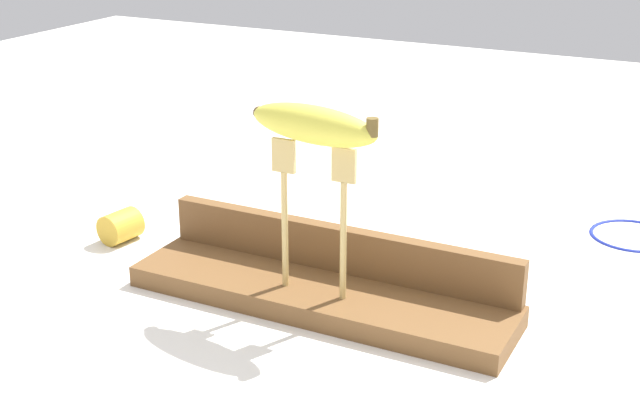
{
  "coord_description": "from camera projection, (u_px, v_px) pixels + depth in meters",
  "views": [
    {
      "loc": [
        0.4,
        -0.78,
        0.45
      ],
      "look_at": [
        0.0,
        0.0,
        0.12
      ],
      "focal_mm": 49.91,
      "sensor_mm": 36.0,
      "label": 1
    }
  ],
  "objects": [
    {
      "name": "ground_plane",
      "position": [
        320.0,
        305.0,
        0.98
      ],
      "size": [
        3.0,
        3.0,
        0.0
      ],
      "primitive_type": "plane",
      "color": "silver"
    },
    {
      "name": "wooden_board",
      "position": [
        320.0,
        296.0,
        0.97
      ],
      "size": [
        0.43,
        0.11,
        0.02
      ],
      "primitive_type": "cube",
      "color": "brown",
      "rests_on": "ground"
    },
    {
      "name": "board_backstop",
      "position": [
        339.0,
        248.0,
        1.0
      ],
      "size": [
        0.42,
        0.02,
        0.05
      ],
      "primitive_type": "cube",
      "color": "brown",
      "rests_on": "wooden_board"
    },
    {
      "name": "fork_stand_center",
      "position": [
        313.0,
        204.0,
        0.92
      ],
      "size": [
        0.1,
        0.01,
        0.17
      ],
      "color": "tan",
      "rests_on": "wooden_board"
    },
    {
      "name": "banana_raised_center",
      "position": [
        313.0,
        124.0,
        0.89
      ],
      "size": [
        0.16,
        0.06,
        0.04
      ],
      "color": "#DBD147",
      "rests_on": "fork_stand_center"
    },
    {
      "name": "banana_chunk_near",
      "position": [
        121.0,
        226.0,
        1.14
      ],
      "size": [
        0.05,
        0.05,
        0.04
      ],
      "color": "gold",
      "rests_on": "ground"
    },
    {
      "name": "wire_coil",
      "position": [
        633.0,
        234.0,
        1.16
      ],
      "size": [
        0.11,
        0.11,
        0.01
      ],
      "primitive_type": "torus",
      "color": "#1E2DA5",
      "rests_on": "ground"
    }
  ]
}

